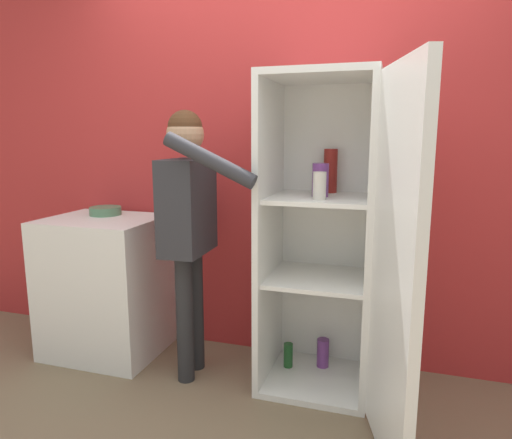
% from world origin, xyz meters
% --- Properties ---
extents(wall_back, '(7.00, 0.06, 2.55)m').
position_xyz_m(wall_back, '(0.00, 0.98, 1.27)').
color(wall_back, '#B72D2D').
rests_on(wall_back, ground_plane).
extents(refrigerator, '(0.81, 1.14, 1.73)m').
position_xyz_m(refrigerator, '(0.36, 0.56, 0.87)').
color(refrigerator, white).
rests_on(refrigerator, ground_plane).
extents(person, '(0.59, 0.50, 1.55)m').
position_xyz_m(person, '(-0.46, 0.51, 0.99)').
color(person, '#262628').
rests_on(person, ground_plane).
extents(counter, '(0.71, 0.59, 0.89)m').
position_xyz_m(counter, '(-1.13, 0.63, 0.45)').
color(counter, white).
rests_on(counter, ground_plane).
extents(bowl, '(0.20, 0.20, 0.05)m').
position_xyz_m(bowl, '(-1.18, 0.75, 0.92)').
color(bowl, '#517F5B').
rests_on(bowl, counter).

